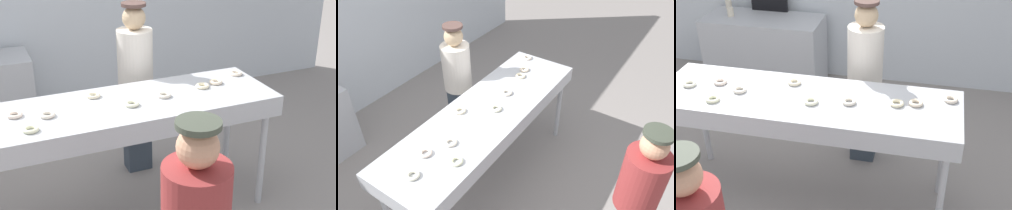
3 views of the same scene
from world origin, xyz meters
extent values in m
plane|color=gray|center=(0.00, 0.00, 0.00)|extent=(16.00, 16.00, 0.00)
cube|color=#B7BABF|center=(0.00, 0.00, 0.96)|extent=(2.52, 0.76, 0.17)
cube|color=slate|center=(0.00, 0.00, 1.01)|extent=(2.14, 0.53, 0.08)
cylinder|color=#B7BABF|center=(1.16, -0.30, 0.44)|extent=(0.06, 0.06, 0.88)
cylinder|color=#B7BABF|center=(-1.16, 0.30, 0.44)|extent=(0.06, 0.06, 0.88)
cylinder|color=#B7BABF|center=(1.16, 0.30, 0.44)|extent=(0.06, 0.06, 0.88)
torus|color=#F8E3C5|center=(0.89, 0.08, 1.06)|extent=(0.16, 0.16, 0.03)
torus|color=white|center=(-0.56, -0.02, 1.06)|extent=(0.15, 0.15, 0.03)
torus|color=#F3F3C7|center=(-0.71, -0.21, 1.06)|extent=(0.15, 0.15, 0.03)
torus|color=#F9E1CE|center=(-0.78, 0.07, 1.06)|extent=(0.16, 0.16, 0.03)
torus|color=#F9ECC7|center=(-0.16, 0.20, 1.06)|extent=(0.16, 0.16, 0.03)
torus|color=white|center=(-1.02, -0.02, 1.06)|extent=(0.15, 0.15, 0.03)
torus|color=#F9E6CE|center=(1.15, 0.20, 1.06)|extent=(0.12, 0.12, 0.03)
torus|color=#ECEAC6|center=(0.07, -0.08, 1.06)|extent=(0.14, 0.14, 0.03)
torus|color=#FEEFC4|center=(0.74, 0.04, 1.06)|extent=(0.14, 0.14, 0.03)
torus|color=#EFE4CF|center=(0.37, -0.01, 1.06)|extent=(0.16, 0.16, 0.03)
cube|color=#343F4B|center=(0.37, 0.69, 0.43)|extent=(0.24, 0.18, 0.87)
cylinder|color=silver|center=(0.37, 0.69, 1.15)|extent=(0.33, 0.33, 0.56)
sphere|color=tan|center=(0.37, 0.69, 1.53)|extent=(0.21, 0.21, 0.21)
cylinder|color=#4F3833|center=(0.37, 0.69, 1.65)|extent=(0.22, 0.22, 0.03)
sphere|color=tan|center=(-0.12, -1.57, 1.49)|extent=(0.20, 0.20, 0.20)
cylinder|color=#42483B|center=(-0.12, -1.57, 1.61)|extent=(0.21, 0.21, 0.03)
cube|color=#B7BABF|center=(-1.18, 2.03, 0.45)|extent=(1.50, 0.64, 0.90)
cylinder|color=beige|center=(-1.59, 2.00, 0.96)|extent=(0.08, 0.08, 0.11)
cylinder|color=beige|center=(-1.75, 2.29, 0.96)|extent=(0.08, 0.08, 0.11)
camera|label=1|loc=(-0.97, -3.23, 2.53)|focal=50.55mm
camera|label=2|loc=(-2.11, -1.64, 3.13)|focal=35.84mm
camera|label=3|loc=(0.99, -3.01, 2.88)|focal=48.08mm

